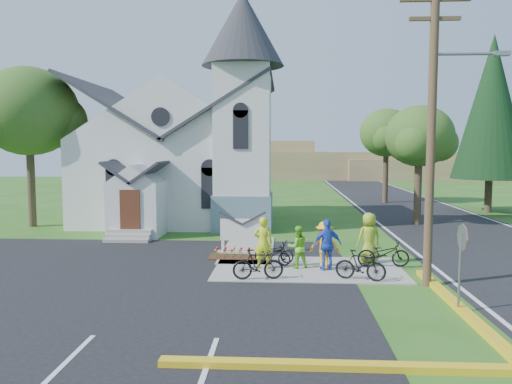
# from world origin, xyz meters

# --- Properties ---
(ground) EXTENTS (120.00, 120.00, 0.00)m
(ground) POSITION_xyz_m (0.00, 0.00, 0.00)
(ground) COLOR #265919
(ground) RESTS_ON ground
(parking_lot) EXTENTS (20.00, 16.00, 0.02)m
(parking_lot) POSITION_xyz_m (-7.00, -2.00, 0.01)
(parking_lot) COLOR black
(parking_lot) RESTS_ON ground
(road) EXTENTS (8.00, 90.00, 0.02)m
(road) POSITION_xyz_m (10.00, 15.00, 0.01)
(road) COLOR black
(road) RESTS_ON ground
(sidewalk) EXTENTS (7.00, 4.00, 0.05)m
(sidewalk) POSITION_xyz_m (1.50, 0.50, 0.03)
(sidewalk) COLOR gray
(sidewalk) RESTS_ON ground
(church) EXTENTS (12.35, 12.00, 13.00)m
(church) POSITION_xyz_m (-5.48, 12.48, 5.25)
(church) COLOR silver
(church) RESTS_ON ground
(church_sign) EXTENTS (2.20, 0.40, 1.70)m
(church_sign) POSITION_xyz_m (-1.20, 3.20, 1.03)
(church_sign) COLOR gray
(church_sign) RESTS_ON ground
(flower_bed) EXTENTS (2.60, 1.10, 0.07)m
(flower_bed) POSITION_xyz_m (-1.20, 2.30, 0.04)
(flower_bed) COLOR #37210F
(flower_bed) RESTS_ON ground
(utility_pole) EXTENTS (3.45, 0.28, 10.00)m
(utility_pole) POSITION_xyz_m (5.36, -1.50, 5.40)
(utility_pole) COLOR #483824
(utility_pole) RESTS_ON ground
(stop_sign) EXTENTS (0.11, 0.76, 2.48)m
(stop_sign) POSITION_xyz_m (5.43, -4.20, 1.78)
(stop_sign) COLOR gray
(stop_sign) RESTS_ON ground
(tree_lot_corner) EXTENTS (5.60, 5.60, 9.15)m
(tree_lot_corner) POSITION_xyz_m (-14.00, 10.00, 6.60)
(tree_lot_corner) COLOR #3A2A1F
(tree_lot_corner) RESTS_ON ground
(tree_road_near) EXTENTS (4.00, 4.00, 7.05)m
(tree_road_near) POSITION_xyz_m (8.50, 12.00, 5.21)
(tree_road_near) COLOR #3A2A1F
(tree_road_near) RESTS_ON ground
(tree_road_mid) EXTENTS (4.40, 4.40, 7.80)m
(tree_road_mid) POSITION_xyz_m (9.00, 24.00, 5.78)
(tree_road_mid) COLOR #3A2A1F
(tree_road_mid) RESTS_ON ground
(conifer) EXTENTS (5.20, 5.20, 12.40)m
(conifer) POSITION_xyz_m (15.00, 18.00, 7.39)
(conifer) COLOR #3A2A1F
(conifer) RESTS_ON ground
(distant_hills) EXTENTS (61.00, 10.00, 5.60)m
(distant_hills) POSITION_xyz_m (3.36, 56.33, 2.17)
(distant_hills) COLOR #85694A
(distant_hills) RESTS_ON ground
(cyclist_0) EXTENTS (0.73, 0.51, 1.95)m
(cyclist_0) POSITION_xyz_m (-0.19, 0.40, 1.02)
(cyclist_0) COLOR #BDCF18
(cyclist_0) RESTS_ON sidewalk
(bike_0) EXTENTS (1.60, 1.08, 0.80)m
(bike_0) POSITION_xyz_m (0.15, 1.06, 0.45)
(bike_0) COLOR black
(bike_0) RESTS_ON sidewalk
(cyclist_1) EXTENTS (0.91, 0.79, 1.58)m
(cyclist_1) POSITION_xyz_m (1.10, 0.58, 0.84)
(cyclist_1) COLOR #6AD327
(cyclist_1) RESTS_ON sidewalk
(bike_1) EXTENTS (1.80, 0.73, 1.05)m
(bike_1) POSITION_xyz_m (-0.30, -1.20, 0.57)
(bike_1) COLOR black
(bike_1) RESTS_ON sidewalk
(cyclist_2) EXTENTS (1.18, 0.74, 1.87)m
(cyclist_2) POSITION_xyz_m (2.18, 0.29, 0.99)
(cyclist_2) COLOR blue
(cyclist_2) RESTS_ON sidewalk
(bike_2) EXTENTS (1.74, 1.14, 0.86)m
(bike_2) POSITION_xyz_m (0.20, 1.47, 0.48)
(bike_2) COLOR black
(bike_2) RESTS_ON sidewalk
(cyclist_3) EXTENTS (1.23, 0.83, 1.76)m
(cyclist_3) POSITION_xyz_m (2.09, 0.51, 0.93)
(cyclist_3) COLOR #FEAB1C
(cyclist_3) RESTS_ON sidewalk
(bike_3) EXTENTS (1.78, 0.98, 1.03)m
(bike_3) POSITION_xyz_m (3.19, -1.10, 0.57)
(bike_3) COLOR black
(bike_3) RESTS_ON sidewalk
(cyclist_4) EXTENTS (1.11, 0.89, 1.98)m
(cyclist_4) POSITION_xyz_m (3.90, 1.53, 1.04)
(cyclist_4) COLOR #8FB321
(cyclist_4) RESTS_ON sidewalk
(bike_4) EXTENTS (1.96, 0.73, 1.02)m
(bike_4) POSITION_xyz_m (4.34, 0.90, 0.56)
(bike_4) COLOR black
(bike_4) RESTS_ON sidewalk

